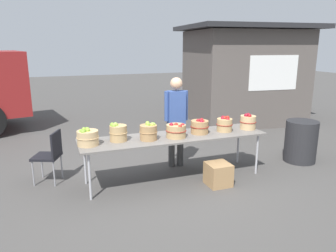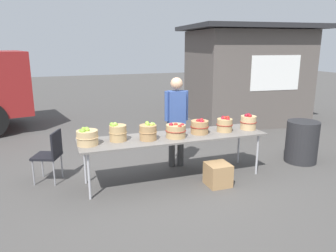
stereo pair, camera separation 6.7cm
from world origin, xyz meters
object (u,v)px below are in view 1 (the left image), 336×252
(apple_basket_red_0, at_px, (176,131))
(folding_chair, at_px, (50,153))
(produce_crate, at_px, (218,174))
(apple_basket_green_0, at_px, (88,137))
(apple_basket_red_1, at_px, (200,127))
(apple_basket_green_2, at_px, (149,132))
(apple_basket_green_1, at_px, (118,132))
(apple_basket_red_3, at_px, (248,122))
(trash_barrel, at_px, (301,141))
(vendor_adult, at_px, (176,115))
(market_table, at_px, (174,138))
(apple_basket_red_2, at_px, (225,124))

(apple_basket_red_0, relative_size, folding_chair, 0.39)
(folding_chair, bearing_deg, produce_crate, 89.45)
(apple_basket_green_0, xyz_separation_m, apple_basket_red_1, (1.86, 0.02, -0.00))
(apple_basket_green_2, height_order, apple_basket_red_0, apple_basket_green_2)
(apple_basket_red_1, relative_size, produce_crate, 0.86)
(apple_basket_green_1, height_order, apple_basket_red_0, apple_basket_green_1)
(apple_basket_red_0, bearing_deg, apple_basket_red_3, 2.34)
(trash_barrel, bearing_deg, apple_basket_red_1, 178.32)
(apple_basket_red_1, relative_size, vendor_adult, 0.19)
(market_table, bearing_deg, vendor_adult, 65.54)
(apple_basket_green_1, xyz_separation_m, trash_barrel, (3.53, -0.11, -0.49))
(folding_chair, height_order, trash_barrel, folding_chair)
(apple_basket_green_0, height_order, apple_basket_green_2, apple_basket_green_2)
(folding_chair, xyz_separation_m, trash_barrel, (4.54, -0.63, -0.11))
(apple_basket_red_3, distance_m, folding_chair, 3.41)
(apple_basket_green_0, bearing_deg, vendor_adult, 19.06)
(market_table, height_order, apple_basket_green_1, apple_basket_green_1)
(vendor_adult, bearing_deg, apple_basket_red_3, 160.41)
(apple_basket_green_0, relative_size, apple_basket_red_0, 1.00)
(apple_basket_red_0, relative_size, vendor_adult, 0.20)
(apple_basket_red_2, relative_size, produce_crate, 0.78)
(apple_basket_red_0, height_order, folding_chair, apple_basket_red_0)
(apple_basket_red_1, bearing_deg, apple_basket_green_0, -179.27)
(apple_basket_green_2, bearing_deg, produce_crate, -22.81)
(apple_basket_red_3, height_order, produce_crate, apple_basket_red_3)
(apple_basket_green_1, xyz_separation_m, apple_basket_red_0, (0.92, -0.13, -0.03))
(apple_basket_green_1, distance_m, trash_barrel, 3.57)
(vendor_adult, bearing_deg, apple_basket_red_2, 147.31)
(apple_basket_red_3, relative_size, produce_crate, 0.80)
(market_table, relative_size, apple_basket_green_2, 10.61)
(apple_basket_red_1, height_order, apple_basket_red_2, apple_basket_red_2)
(folding_chair, bearing_deg, vendor_adult, 111.84)
(apple_basket_red_2, xyz_separation_m, apple_basket_red_3, (0.47, -0.01, 0.00))
(folding_chair, bearing_deg, market_table, 95.85)
(apple_basket_red_0, bearing_deg, produce_crate, -35.57)
(apple_basket_red_0, xyz_separation_m, apple_basket_red_2, (0.93, 0.07, 0.01))
(market_table, xyz_separation_m, trash_barrel, (2.61, -0.05, -0.31))
(apple_basket_green_0, distance_m, apple_basket_green_2, 0.94)
(trash_barrel, xyz_separation_m, produce_crate, (-2.03, -0.43, -0.22))
(market_table, distance_m, apple_basket_green_1, 0.94)
(market_table, distance_m, apple_basket_red_1, 0.49)
(apple_basket_green_1, bearing_deg, trash_barrel, -1.72)
(apple_basket_green_2, height_order, produce_crate, apple_basket_green_2)
(apple_basket_red_3, bearing_deg, produce_crate, -150.53)
(apple_basket_red_2, bearing_deg, vendor_adult, 140.31)
(market_table, bearing_deg, apple_basket_green_1, 176.79)
(apple_basket_red_2, height_order, trash_barrel, apple_basket_red_2)
(market_table, xyz_separation_m, apple_basket_green_0, (-1.40, -0.02, 0.16))
(apple_basket_red_3, distance_m, trash_barrel, 1.30)
(apple_basket_green_0, distance_m, apple_basket_red_1, 1.86)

